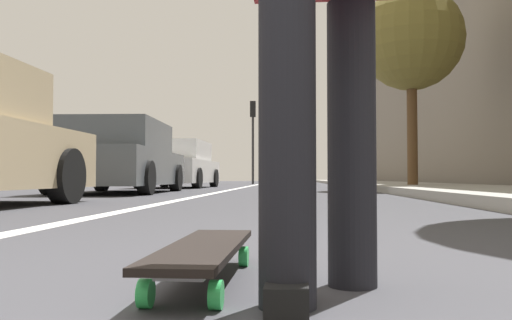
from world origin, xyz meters
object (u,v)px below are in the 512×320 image
Objects in this scene: skateboard at (204,251)px; street_tree_mid at (411,40)px; traffic_light at (253,127)px; parked_car_far at (179,166)px; parked_car_mid at (121,159)px.

street_tree_mid reaches higher than skateboard.
traffic_light is at bearing 3.93° from skateboard.
skateboard is 24.97m from traffic_light.
parked_car_far reaches higher than skateboard.
parked_car_far is at bearing 12.65° from skateboard.
parked_car_far is at bearing 0.22° from parked_car_mid.
traffic_light is at bearing -9.00° from parked_car_far.
traffic_light reaches higher than parked_car_far.
parked_car_mid is 7.85m from street_tree_mid.
parked_car_far is 0.84× the size of street_tree_mid.
parked_car_far is 1.03× the size of traffic_light.
parked_car_mid is 1.08× the size of traffic_light.
street_tree_mid is at bearing -15.67° from skateboard.
skateboard is 0.20× the size of traffic_light.
street_tree_mid is (11.85, -3.33, 3.75)m from skateboard.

